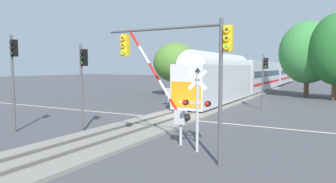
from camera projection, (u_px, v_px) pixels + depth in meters
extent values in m
plane|color=#47474C|center=(172.00, 119.00, 23.38)|extent=(220.00, 220.00, 0.00)
cube|color=beige|center=(172.00, 119.00, 23.38)|extent=(44.00, 0.20, 0.01)
cube|color=gray|center=(172.00, 117.00, 23.38)|extent=(4.40, 80.00, 0.18)
cube|color=#56514C|center=(164.00, 115.00, 23.70)|extent=(0.10, 80.00, 0.14)
cube|color=#56514C|center=(181.00, 116.00, 23.02)|extent=(0.10, 80.00, 0.14)
cube|color=silver|center=(219.00, 83.00, 32.52)|extent=(3.00, 16.48, 3.90)
cube|color=orange|center=(186.00, 94.00, 25.34)|extent=(2.76, 0.08, 2.15)
cylinder|color=silver|center=(219.00, 66.00, 32.38)|extent=(2.76, 14.84, 2.76)
sphere|color=#F4F2CC|center=(180.00, 102.00, 25.62)|extent=(0.24, 0.24, 0.24)
sphere|color=#F4F2CC|center=(191.00, 103.00, 25.15)|extent=(0.24, 0.24, 0.24)
cube|color=#B7BCC6|center=(260.00, 75.00, 50.71)|extent=(3.00, 23.33, 4.60)
cube|color=black|center=(269.00, 73.00, 49.97)|extent=(0.04, 21.00, 0.90)
cube|color=red|center=(269.00, 82.00, 50.08)|extent=(0.04, 21.47, 0.36)
cube|color=#B7BCC6|center=(281.00, 73.00, 71.92)|extent=(3.00, 23.33, 4.60)
cube|color=black|center=(288.00, 72.00, 71.18)|extent=(0.04, 21.00, 0.90)
cube|color=red|center=(288.00, 78.00, 71.29)|extent=(0.04, 21.47, 0.36)
cylinder|color=#B7B7BC|center=(181.00, 135.00, 15.39)|extent=(0.14, 0.14, 1.10)
cube|color=#B7B7BC|center=(181.00, 117.00, 15.32)|extent=(0.56, 0.40, 0.70)
sphere|color=black|center=(187.00, 118.00, 15.15)|extent=(0.36, 0.36, 0.36)
cylinder|color=red|center=(175.00, 108.00, 15.43)|extent=(0.72, 0.12, 0.98)
cylinder|color=white|center=(165.00, 90.00, 15.65)|extent=(0.72, 0.12, 0.98)
cylinder|color=red|center=(154.00, 72.00, 15.88)|extent=(0.72, 0.12, 0.98)
cylinder|color=white|center=(144.00, 55.00, 16.10)|extent=(0.72, 0.12, 0.98)
cylinder|color=red|center=(134.00, 38.00, 16.33)|extent=(0.72, 0.12, 0.98)
sphere|color=red|center=(129.00, 30.00, 16.44)|extent=(0.14, 0.14, 0.14)
cylinder|color=#B2B2B7|center=(197.00, 113.00, 14.06)|extent=(0.14, 0.14, 3.73)
cube|color=white|center=(197.00, 80.00, 13.92)|extent=(0.98, 0.05, 0.98)
cube|color=white|center=(197.00, 80.00, 13.92)|extent=(0.98, 0.05, 0.98)
cube|color=#B2B2B7|center=(197.00, 103.00, 14.03)|extent=(1.10, 0.08, 0.08)
cylinder|color=black|center=(186.00, 103.00, 14.20)|extent=(0.26, 0.18, 0.26)
cylinder|color=black|center=(208.00, 104.00, 13.68)|extent=(0.26, 0.18, 0.26)
sphere|color=red|center=(185.00, 103.00, 14.11)|extent=(0.20, 0.20, 0.20)
sphere|color=red|center=(207.00, 104.00, 13.59)|extent=(0.20, 0.20, 0.20)
cone|color=black|center=(198.00, 70.00, 13.90)|extent=(0.28, 0.28, 0.22)
cylinder|color=#B7B7BC|center=(168.00, 100.00, 31.29)|extent=(0.14, 0.14, 1.10)
cube|color=#B7B7BC|center=(168.00, 92.00, 31.22)|extent=(0.56, 0.40, 0.70)
sphere|color=black|center=(165.00, 91.00, 31.38)|extent=(0.36, 0.36, 0.36)
cylinder|color=red|center=(170.00, 88.00, 31.07)|extent=(0.59, 0.12, 0.89)
cylinder|color=white|center=(175.00, 80.00, 30.77)|extent=(0.59, 0.12, 0.89)
cylinder|color=red|center=(179.00, 71.00, 30.47)|extent=(0.59, 0.12, 0.89)
cylinder|color=white|center=(183.00, 63.00, 30.18)|extent=(0.59, 0.12, 0.89)
cylinder|color=red|center=(188.00, 55.00, 29.88)|extent=(0.59, 0.12, 0.89)
sphere|color=red|center=(190.00, 50.00, 29.73)|extent=(0.14, 0.14, 0.14)
cylinder|color=#4C4C51|center=(13.00, 84.00, 18.33)|extent=(0.16, 0.16, 5.90)
cube|color=black|center=(14.00, 48.00, 18.02)|extent=(0.34, 0.26, 1.00)
sphere|color=#262626|center=(12.00, 43.00, 17.87)|extent=(0.20, 0.20, 0.20)
cylinder|color=black|center=(11.00, 42.00, 17.84)|extent=(0.24, 0.10, 0.24)
sphere|color=#262626|center=(12.00, 48.00, 17.89)|extent=(0.20, 0.20, 0.20)
cylinder|color=black|center=(12.00, 48.00, 17.87)|extent=(0.24, 0.10, 0.24)
sphere|color=green|center=(12.00, 53.00, 17.92)|extent=(0.20, 0.20, 0.20)
cylinder|color=black|center=(12.00, 53.00, 17.89)|extent=(0.24, 0.10, 0.24)
cylinder|color=#4C4C51|center=(81.00, 89.00, 18.42)|extent=(0.16, 0.16, 5.34)
cube|color=black|center=(84.00, 58.00, 18.13)|extent=(0.34, 0.26, 1.00)
sphere|color=#262626|center=(82.00, 52.00, 17.97)|extent=(0.20, 0.20, 0.20)
cylinder|color=black|center=(82.00, 52.00, 17.95)|extent=(0.24, 0.10, 0.24)
sphere|color=#262626|center=(82.00, 58.00, 18.00)|extent=(0.20, 0.20, 0.20)
cylinder|color=black|center=(82.00, 58.00, 17.97)|extent=(0.24, 0.10, 0.24)
sphere|color=green|center=(83.00, 63.00, 18.03)|extent=(0.20, 0.20, 0.20)
cylinder|color=black|center=(82.00, 63.00, 18.00)|extent=(0.24, 0.10, 0.24)
cylinder|color=#4C4C51|center=(262.00, 82.00, 28.13)|extent=(0.16, 0.16, 5.13)
cube|color=black|center=(266.00, 63.00, 27.85)|extent=(0.34, 0.26, 1.00)
sphere|color=#262626|center=(266.00, 60.00, 27.69)|extent=(0.20, 0.20, 0.20)
cylinder|color=black|center=(266.00, 60.00, 27.67)|extent=(0.24, 0.10, 0.24)
sphere|color=#262626|center=(266.00, 63.00, 27.72)|extent=(0.20, 0.20, 0.20)
cylinder|color=black|center=(266.00, 63.00, 27.69)|extent=(0.24, 0.10, 0.24)
sphere|color=green|center=(266.00, 67.00, 27.75)|extent=(0.20, 0.20, 0.20)
cylinder|color=black|center=(266.00, 67.00, 27.72)|extent=(0.24, 0.10, 0.24)
cylinder|color=#4C4C51|center=(220.00, 93.00, 12.01)|extent=(0.16, 0.16, 5.88)
cube|color=gold|center=(228.00, 38.00, 11.70)|extent=(0.34, 0.26, 1.00)
sphere|color=#262626|center=(227.00, 30.00, 11.55)|extent=(0.20, 0.20, 0.20)
cylinder|color=gold|center=(227.00, 30.00, 11.52)|extent=(0.24, 0.10, 0.24)
sphere|color=#262626|center=(227.00, 38.00, 11.57)|extent=(0.20, 0.20, 0.20)
cylinder|color=gold|center=(227.00, 38.00, 11.55)|extent=(0.24, 0.10, 0.24)
sphere|color=green|center=(227.00, 47.00, 11.60)|extent=(0.20, 0.20, 0.20)
cylinder|color=gold|center=(227.00, 46.00, 11.57)|extent=(0.24, 0.10, 0.24)
cylinder|color=#4C4C51|center=(161.00, 29.00, 13.09)|extent=(5.46, 0.12, 0.12)
cube|color=gold|center=(125.00, 45.00, 14.06)|extent=(0.34, 0.26, 1.00)
sphere|color=#262626|center=(123.00, 38.00, 13.90)|extent=(0.20, 0.20, 0.20)
cylinder|color=gold|center=(123.00, 38.00, 13.87)|extent=(0.24, 0.10, 0.24)
sphere|color=#262626|center=(123.00, 45.00, 13.93)|extent=(0.20, 0.20, 0.20)
cylinder|color=gold|center=(123.00, 45.00, 13.90)|extent=(0.24, 0.10, 0.24)
sphere|color=green|center=(123.00, 52.00, 13.95)|extent=(0.20, 0.20, 0.20)
cylinder|color=gold|center=(123.00, 52.00, 13.93)|extent=(0.24, 0.10, 0.24)
cylinder|color=brown|center=(334.00, 88.00, 35.99)|extent=(0.54, 0.54, 2.91)
ellipsoid|color=#236628|center=(336.00, 49.00, 35.61)|extent=(5.79, 5.79, 8.44)
cylinder|color=brown|center=(306.00, 86.00, 39.93)|extent=(0.60, 0.60, 2.85)
ellipsoid|color=#38843D|center=(308.00, 52.00, 39.57)|extent=(7.19, 7.19, 8.10)
cylinder|color=brown|center=(175.00, 86.00, 42.27)|extent=(0.57, 0.57, 2.55)
ellipsoid|color=#4C7A2D|center=(175.00, 62.00, 42.00)|extent=(6.04, 6.04, 5.48)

